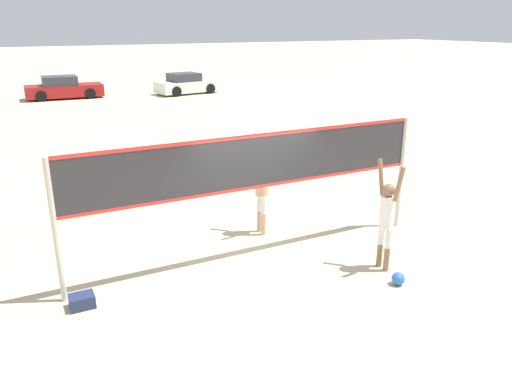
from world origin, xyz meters
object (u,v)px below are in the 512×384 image
(player_spiker, at_px, (387,214))
(gear_bag, at_px, (82,301))
(volleyball, at_px, (398,279))
(parked_car_near, at_px, (63,88))
(player_blocker, at_px, (262,183))
(parked_car_mid, at_px, (186,84))
(volleyball_net, at_px, (256,169))

(player_spiker, distance_m, gear_bag, 5.57)
(player_spiker, relative_size, volleyball, 8.84)
(volleyball, bearing_deg, parked_car_near, 95.05)
(player_blocker, bearing_deg, player_spiker, 26.71)
(parked_car_near, height_order, parked_car_mid, parked_car_near)
(player_spiker, xyz_separation_m, gear_bag, (-5.35, 1.17, -1.00))
(player_spiker, height_order, volleyball, player_spiker)
(gear_bag, bearing_deg, player_blocker, 18.73)
(player_blocker, bearing_deg, volleyball_net, -32.67)
(parked_car_near, bearing_deg, parked_car_mid, -8.35)
(player_blocker, bearing_deg, gear_bag, -71.27)
(player_blocker, height_order, parked_car_mid, player_blocker)
(player_spiker, xyz_separation_m, parked_car_near, (-2.57, 26.51, -0.49))
(parked_car_near, relative_size, parked_car_mid, 1.07)
(gear_bag, height_order, parked_car_near, parked_car_near)
(player_spiker, distance_m, parked_car_near, 26.63)
(player_blocker, height_order, volleyball, player_blocker)
(player_spiker, distance_m, parked_car_mid, 25.64)
(volleyball_net, height_order, parked_car_mid, volleyball_net)
(player_blocker, relative_size, parked_car_mid, 0.52)
(volleyball, distance_m, gear_bag, 5.48)
(volleyball_net, bearing_deg, player_blocker, 57.33)
(player_spiker, xyz_separation_m, volleyball, (-0.17, -0.62, -0.99))
(player_blocker, height_order, gear_bag, player_blocker)
(volleyball_net, xyz_separation_m, parked_car_near, (-0.63, 24.98, -1.22))
(volleyball_net, height_order, gear_bag, volleyball_net)
(player_blocker, height_order, parked_car_near, player_blocker)
(player_spiker, bearing_deg, player_blocker, 26.71)
(player_blocker, distance_m, volleyball, 3.53)
(parked_car_near, xyz_separation_m, parked_car_mid, (7.49, -1.35, -0.01))
(volleyball_net, height_order, player_spiker, volleyball_net)
(volleyball, height_order, parked_car_near, parked_car_near)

